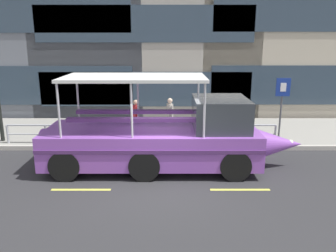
{
  "coord_description": "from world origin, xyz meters",
  "views": [
    {
      "loc": [
        0.23,
        -10.05,
        4.42
      ],
      "look_at": [
        0.23,
        1.97,
        1.3
      ],
      "focal_mm": 36.13,
      "sensor_mm": 36.0,
      "label": 1
    }
  ],
  "objects_px": {
    "duck_tour_boat": "(166,138)",
    "pedestrian_near_bow": "(248,114)",
    "parking_sign": "(282,98)",
    "pedestrian_mid_left": "(170,113)",
    "pedestrian_mid_right": "(136,114)"
  },
  "relations": [
    {
      "from": "parking_sign",
      "to": "duck_tour_boat",
      "type": "bearing_deg",
      "value": -149.68
    },
    {
      "from": "parking_sign",
      "to": "pedestrian_mid_right",
      "type": "bearing_deg",
      "value": 174.61
    },
    {
      "from": "parking_sign",
      "to": "duck_tour_boat",
      "type": "xyz_separation_m",
      "value": [
        -4.88,
        -2.86,
        -0.91
      ]
    },
    {
      "from": "pedestrian_mid_left",
      "to": "pedestrian_mid_right",
      "type": "bearing_deg",
      "value": -175.24
    },
    {
      "from": "duck_tour_boat",
      "to": "pedestrian_near_bow",
      "type": "height_order",
      "value": "duck_tour_boat"
    },
    {
      "from": "duck_tour_boat",
      "to": "pedestrian_mid_right",
      "type": "distance_m",
      "value": 3.71
    },
    {
      "from": "parking_sign",
      "to": "pedestrian_mid_right",
      "type": "distance_m",
      "value": 6.33
    },
    {
      "from": "pedestrian_near_bow",
      "to": "pedestrian_mid_right",
      "type": "height_order",
      "value": "pedestrian_mid_right"
    },
    {
      "from": "duck_tour_boat",
      "to": "pedestrian_mid_right",
      "type": "xyz_separation_m",
      "value": [
        -1.37,
        3.45,
        0.09
      ]
    },
    {
      "from": "pedestrian_mid_left",
      "to": "parking_sign",
      "type": "bearing_deg",
      "value": -8.61
    },
    {
      "from": "duck_tour_boat",
      "to": "pedestrian_near_bow",
      "type": "relative_size",
      "value": 5.63
    },
    {
      "from": "parking_sign",
      "to": "pedestrian_mid_left",
      "type": "height_order",
      "value": "parking_sign"
    },
    {
      "from": "parking_sign",
      "to": "pedestrian_mid_left",
      "type": "xyz_separation_m",
      "value": [
        -4.73,
        0.72,
        -0.79
      ]
    },
    {
      "from": "pedestrian_mid_left",
      "to": "pedestrian_near_bow",
      "type": "bearing_deg",
      "value": -1.64
    },
    {
      "from": "duck_tour_boat",
      "to": "pedestrian_mid_left",
      "type": "xyz_separation_m",
      "value": [
        0.15,
        3.57,
        0.12
      ]
    }
  ]
}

